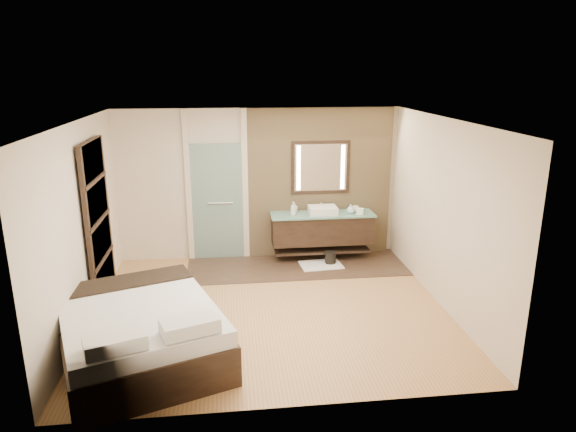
{
  "coord_description": "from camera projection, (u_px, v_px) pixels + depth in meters",
  "views": [
    {
      "loc": [
        -0.55,
        -6.74,
        3.36
      ],
      "look_at": [
        0.33,
        0.6,
        1.22
      ],
      "focal_mm": 32.0,
      "sensor_mm": 36.0,
      "label": 1
    }
  ],
  "objects": [
    {
      "name": "floor",
      "position": [
        270.0,
        309.0,
        7.43
      ],
      "size": [
        5.0,
        5.0,
        0.0
      ],
      "primitive_type": "plane",
      "color": "#A97747",
      "rests_on": "ground"
    },
    {
      "name": "cup",
      "position": [
        355.0,
        209.0,
        9.22
      ],
      "size": [
        0.16,
        0.16,
        0.11
      ],
      "primitive_type": "imported",
      "rotation": [
        0.0,
        0.0,
        -0.21
      ],
      "color": "white",
      "rests_on": "vanity"
    },
    {
      "name": "soap_bottle_b",
      "position": [
        295.0,
        208.0,
        9.16
      ],
      "size": [
        0.1,
        0.1,
        0.17
      ],
      "primitive_type": "imported",
      "rotation": [
        0.0,
        0.0,
        -0.31
      ],
      "color": "#B2B2B2",
      "rests_on": "vanity"
    },
    {
      "name": "tissue_box",
      "position": [
        360.0,
        211.0,
        9.09
      ],
      "size": [
        0.16,
        0.16,
        0.1
      ],
      "primitive_type": "cube",
      "rotation": [
        0.0,
        0.0,
        -0.4
      ],
      "color": "white",
      "rests_on": "vanity"
    },
    {
      "name": "bath_mat",
      "position": [
        321.0,
        265.0,
        9.04
      ],
      "size": [
        0.76,
        0.57,
        0.02
      ],
      "primitive_type": "cube",
      "rotation": [
        0.0,
        0.0,
        0.1
      ],
      "color": "white",
      "rests_on": "floor"
    },
    {
      "name": "bed",
      "position": [
        140.0,
        332.0,
        6.07
      ],
      "size": [
        2.36,
        2.62,
        0.83
      ],
      "rotation": [
        0.0,
        0.0,
        0.35
      ],
      "color": "black",
      "rests_on": "floor"
    },
    {
      "name": "stone_wall",
      "position": [
        320.0,
        183.0,
        9.29
      ],
      "size": [
        2.6,
        0.08,
        2.7
      ],
      "primitive_type": "cube",
      "color": "tan",
      "rests_on": "floor"
    },
    {
      "name": "frosted_door",
      "position": [
        217.0,
        197.0,
        9.13
      ],
      "size": [
        1.1,
        0.12,
        2.7
      ],
      "color": "#ABD8CF",
      "rests_on": "floor"
    },
    {
      "name": "soap_bottle_a",
      "position": [
        293.0,
        209.0,
        8.98
      ],
      "size": [
        0.12,
        0.12,
        0.24
      ],
      "primitive_type": "imported",
      "rotation": [
        0.0,
        0.0,
        0.37
      ],
      "color": "silver",
      "rests_on": "vanity"
    },
    {
      "name": "soap_bottle_c",
      "position": [
        350.0,
        209.0,
        9.12
      ],
      "size": [
        0.16,
        0.16,
        0.17
      ],
      "primitive_type": "imported",
      "rotation": [
        0.0,
        0.0,
        -0.29
      ],
      "color": "#B9E9E7",
      "rests_on": "vanity"
    },
    {
      "name": "mirror_unit",
      "position": [
        321.0,
        167.0,
        9.15
      ],
      "size": [
        1.06,
        0.04,
        0.96
      ],
      "color": "black",
      "rests_on": "stone_wall"
    },
    {
      "name": "vanity",
      "position": [
        322.0,
        229.0,
        9.22
      ],
      "size": [
        1.85,
        0.55,
        0.88
      ],
      "color": "black",
      "rests_on": "stone_wall"
    },
    {
      "name": "shoji_partition",
      "position": [
        99.0,
        223.0,
        7.39
      ],
      "size": [
        0.06,
        1.2,
        2.4
      ],
      "color": "black",
      "rests_on": "floor"
    },
    {
      "name": "waste_bin",
      "position": [
        330.0,
        258.0,
        9.09
      ],
      "size": [
        0.23,
        0.23,
        0.24
      ],
      "primitive_type": "cylinder",
      "rotation": [
        0.0,
        0.0,
        -0.21
      ],
      "color": "black",
      "rests_on": "floor"
    },
    {
      "name": "tile_strip",
      "position": [
        297.0,
        266.0,
        9.02
      ],
      "size": [
        3.8,
        1.3,
        0.01
      ],
      "primitive_type": "cube",
      "color": "#37251E",
      "rests_on": "floor"
    }
  ]
}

